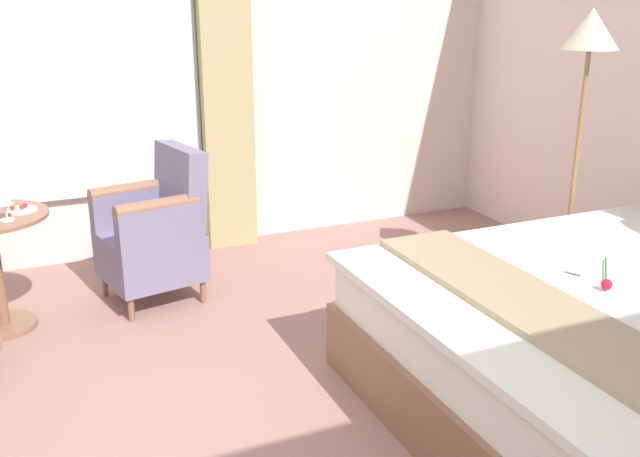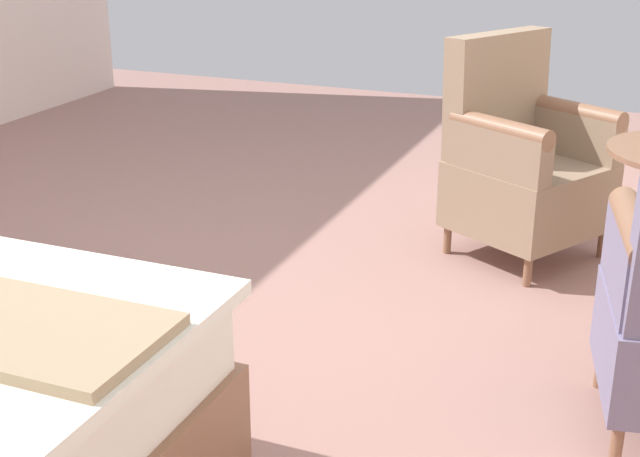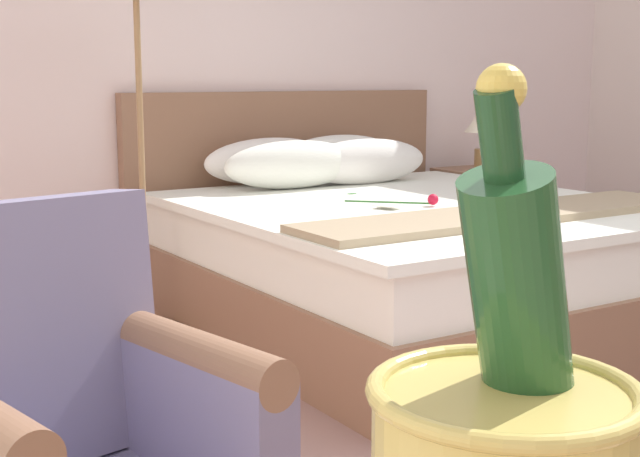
{
  "view_description": "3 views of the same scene",
  "coord_description": "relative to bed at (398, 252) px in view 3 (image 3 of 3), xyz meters",
  "views": [
    {
      "loc": [
        2.25,
        -0.34,
        1.8
      ],
      "look_at": [
        -0.7,
        0.96,
        0.72
      ],
      "focal_mm": 40.0,
      "sensor_mm": 36.0,
      "label": 1
    },
    {
      "loc": [
        -1.7,
        2.93,
        1.56
      ],
      "look_at": [
        -0.92,
        1.0,
        0.77
      ],
      "focal_mm": 50.0,
      "sensor_mm": 36.0,
      "label": 2
    },
    {
      "loc": [
        -2.28,
        -1.09,
        1.15
      ],
      "look_at": [
        -0.96,
        0.99,
        0.73
      ],
      "focal_mm": 50.0,
      "sensor_mm": 36.0,
      "label": 3
    }
  ],
  "objects": [
    {
      "name": "wall_headboard_side",
      "position": [
        -0.21,
        1.14,
        1.15
      ],
      "size": [
        5.55,
        0.12,
        2.99
      ],
      "color": "silver",
      "rests_on": "ground"
    },
    {
      "name": "nightstand",
      "position": [
        1.19,
        0.72,
        -0.04
      ],
      "size": [
        0.53,
        0.41,
        0.6
      ],
      "color": "#875E44",
      "rests_on": "ground"
    },
    {
      "name": "wine_glass_near_bucket",
      "position": [
        -1.86,
        -2.58,
        0.44
      ],
      "size": [
        0.08,
        0.08,
        0.16
      ],
      "color": "white",
      "rests_on": "side_table_round"
    },
    {
      "name": "floor_lamp_brass",
      "position": [
        -1.06,
        0.48,
        1.08
      ],
      "size": [
        0.31,
        0.31,
        1.72
      ],
      "color": "#997349",
      "rests_on": "ground"
    },
    {
      "name": "bedside_lamp",
      "position": [
        1.19,
        0.72,
        0.54
      ],
      "size": [
        0.24,
        0.24,
        0.4
      ],
      "color": "olive",
      "rests_on": "nightstand"
    },
    {
      "name": "bed",
      "position": [
        0.0,
        0.0,
        0.0
      ],
      "size": [
        1.92,
        2.24,
        1.07
      ],
      "color": "#875E44",
      "rests_on": "ground"
    }
  ]
}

